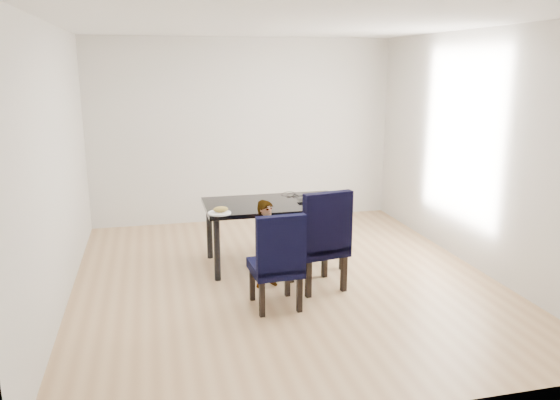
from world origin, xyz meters
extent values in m
cube|color=tan|center=(0.00, 0.00, -0.01)|extent=(4.50, 5.00, 0.01)
cube|color=white|center=(0.00, 0.00, 2.71)|extent=(4.50, 5.00, 0.01)
cube|color=silver|center=(0.00, 2.50, 1.35)|extent=(4.50, 0.01, 2.70)
cube|color=silver|center=(0.00, -2.50, 1.35)|extent=(4.50, 0.01, 2.70)
cube|color=silver|center=(-2.25, 0.00, 1.35)|extent=(0.01, 5.00, 2.70)
cube|color=white|center=(2.25, 0.00, 1.35)|extent=(0.01, 5.00, 2.70)
cube|color=black|center=(0.00, 0.50, 0.38)|extent=(1.60, 0.90, 0.75)
cube|color=black|center=(-0.25, -0.66, 0.48)|extent=(0.49, 0.51, 0.97)
cube|color=black|center=(0.28, -0.29, 0.54)|extent=(0.60, 0.62, 1.08)
imported|color=#F53314|center=(-0.23, -0.15, 0.47)|extent=(0.41, 0.35, 0.94)
cylinder|color=silver|center=(-0.68, 0.15, 0.76)|extent=(0.25, 0.25, 0.01)
ellipsoid|color=#A3873A|center=(-0.67, 0.15, 0.80)|extent=(0.17, 0.09, 0.06)
imported|color=black|center=(0.45, 0.51, 0.76)|extent=(0.34, 0.22, 0.03)
torus|color=black|center=(0.29, 0.74, 0.75)|extent=(0.15, 0.15, 0.01)
camera|label=1|loc=(-1.37, -5.49, 2.29)|focal=35.00mm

